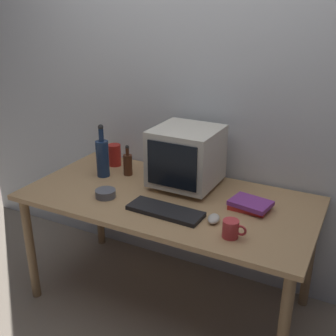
% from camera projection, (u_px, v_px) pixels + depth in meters
% --- Properties ---
extents(ground_plane, '(6.00, 6.00, 0.00)m').
position_uv_depth(ground_plane, '(168.00, 299.00, 2.68)').
color(ground_plane, gray).
extents(back_wall, '(4.00, 0.08, 2.50)m').
position_uv_depth(back_wall, '(203.00, 96.00, 2.62)').
color(back_wall, silver).
rests_on(back_wall, ground).
extents(desk, '(1.71, 0.85, 0.75)m').
position_uv_depth(desk, '(168.00, 208.00, 2.43)').
color(desk, tan).
rests_on(desk, ground).
extents(crt_monitor, '(0.38, 0.39, 0.37)m').
position_uv_depth(crt_monitor, '(186.00, 157.00, 2.47)').
color(crt_monitor, beige).
rests_on(crt_monitor, desk).
extents(keyboard, '(0.43, 0.17, 0.02)m').
position_uv_depth(keyboard, '(165.00, 211.00, 2.21)').
color(keyboard, black).
rests_on(keyboard, desk).
extents(computer_mouse, '(0.08, 0.11, 0.04)m').
position_uv_depth(computer_mouse, '(214.00, 219.00, 2.12)').
color(computer_mouse, beige).
rests_on(computer_mouse, desk).
extents(bottle_tall, '(0.08, 0.08, 0.35)m').
position_uv_depth(bottle_tall, '(103.00, 157.00, 2.64)').
color(bottle_tall, navy).
rests_on(bottle_tall, desk).
extents(bottle_short, '(0.06, 0.06, 0.21)m').
position_uv_depth(bottle_short, '(128.00, 164.00, 2.68)').
color(bottle_short, '#472314').
rests_on(bottle_short, desk).
extents(book_stack, '(0.24, 0.19, 0.05)m').
position_uv_depth(book_stack, '(250.00, 205.00, 2.25)').
color(book_stack, red).
rests_on(book_stack, desk).
extents(mug, '(0.12, 0.08, 0.09)m').
position_uv_depth(mug, '(231.00, 229.00, 1.97)').
color(mug, '#CC383D').
rests_on(mug, desk).
extents(cd_spindle, '(0.12, 0.12, 0.04)m').
position_uv_depth(cd_spindle, '(106.00, 193.00, 2.39)').
color(cd_spindle, '#595B66').
rests_on(cd_spindle, desk).
extents(metal_canister, '(0.09, 0.09, 0.15)m').
position_uv_depth(metal_canister, '(114.00, 155.00, 2.84)').
color(metal_canister, '#A51E19').
rests_on(metal_canister, desk).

